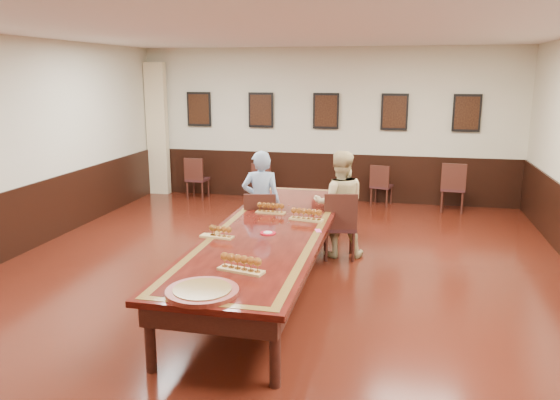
% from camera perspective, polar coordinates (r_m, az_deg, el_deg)
% --- Properties ---
extents(floor, '(8.00, 10.00, 0.02)m').
position_cam_1_polar(floor, '(7.17, -0.87, -8.78)').
color(floor, black).
rests_on(floor, ground).
extents(ceiling, '(8.00, 10.00, 0.02)m').
position_cam_1_polar(ceiling, '(6.68, -0.97, 17.82)').
color(ceiling, white).
rests_on(ceiling, floor).
extents(wall_back, '(8.00, 0.02, 3.20)m').
position_cam_1_polar(wall_back, '(11.63, 4.84, 7.80)').
color(wall_back, beige).
rests_on(wall_back, floor).
extents(chair_man, '(0.54, 0.58, 0.98)m').
position_cam_1_polar(chair_man, '(8.09, -2.01, -2.47)').
color(chair_man, '#321616').
rests_on(chair_man, floor).
extents(chair_woman, '(0.56, 0.59, 1.01)m').
position_cam_1_polar(chair_woman, '(8.03, 6.23, -2.57)').
color(chair_woman, '#321616').
rests_on(chair_woman, floor).
extents(spare_chair_a, '(0.44, 0.48, 0.91)m').
position_cam_1_polar(spare_chair_a, '(11.97, -8.61, 2.31)').
color(spare_chair_a, '#321616').
rests_on(spare_chair_a, floor).
extents(spare_chair_b, '(0.42, 0.45, 0.85)m').
position_cam_1_polar(spare_chair_b, '(11.51, -1.80, 1.88)').
color(spare_chair_b, '#321616').
rests_on(spare_chair_b, floor).
extents(spare_chair_c, '(0.50, 0.52, 0.85)m').
position_cam_1_polar(spare_chair_c, '(11.42, 10.57, 1.58)').
color(spare_chair_c, '#321616').
rests_on(spare_chair_c, floor).
extents(spare_chair_d, '(0.51, 0.55, 0.98)m').
position_cam_1_polar(spare_chair_d, '(11.23, 17.64, 1.33)').
color(spare_chair_d, '#321616').
rests_on(spare_chair_d, floor).
extents(person_man, '(0.63, 0.48, 1.57)m').
position_cam_1_polar(person_man, '(8.12, -1.98, -0.28)').
color(person_man, teal).
rests_on(person_man, floor).
extents(person_woman, '(0.88, 0.74, 1.58)m').
position_cam_1_polar(person_woman, '(8.06, 6.22, -0.42)').
color(person_woman, '#D4BF84').
rests_on(person_woman, floor).
extents(pink_phone, '(0.10, 0.14, 0.01)m').
position_cam_1_polar(pink_phone, '(6.79, 4.01, -3.22)').
color(pink_phone, '#F652B0').
rests_on(pink_phone, conference_table).
extents(curtain, '(0.45, 0.18, 2.90)m').
position_cam_1_polar(curtain, '(12.53, -12.69, 7.22)').
color(curtain, '#CDBC8D').
rests_on(curtain, floor).
extents(wainscoting, '(8.00, 10.00, 1.00)m').
position_cam_1_polar(wainscoting, '(6.99, -0.89, -4.90)').
color(wainscoting, black).
rests_on(wainscoting, floor).
extents(conference_table, '(1.40, 5.00, 0.76)m').
position_cam_1_polar(conference_table, '(6.96, -0.89, -4.03)').
color(conference_table, black).
rests_on(conference_table, floor).
extents(posters, '(6.14, 0.04, 0.74)m').
position_cam_1_polar(posters, '(11.54, 4.82, 9.26)').
color(posters, black).
rests_on(posters, wall_back).
extents(flight_a, '(0.42, 0.15, 0.15)m').
position_cam_1_polar(flight_a, '(7.61, -0.99, -0.90)').
color(flight_a, '#A98647').
rests_on(flight_a, conference_table).
extents(flight_b, '(0.47, 0.21, 0.17)m').
position_cam_1_polar(flight_b, '(7.24, 2.76, -1.58)').
color(flight_b, '#A98647').
rests_on(flight_b, conference_table).
extents(flight_c, '(0.42, 0.18, 0.15)m').
position_cam_1_polar(flight_c, '(6.53, -6.49, -3.36)').
color(flight_c, '#A98647').
rests_on(flight_c, conference_table).
extents(flight_d, '(0.49, 0.25, 0.18)m').
position_cam_1_polar(flight_d, '(5.40, -4.11, -6.70)').
color(flight_d, '#A98647').
rests_on(flight_d, conference_table).
extents(red_plate_grp, '(0.19, 0.19, 0.02)m').
position_cam_1_polar(red_plate_grp, '(6.66, -1.27, -3.49)').
color(red_plate_grp, '#AC0B1A').
rests_on(red_plate_grp, conference_table).
extents(carved_platter, '(0.70, 0.70, 0.05)m').
position_cam_1_polar(carved_platter, '(4.95, -8.12, -9.43)').
color(carved_platter, '#571811').
rests_on(carved_platter, conference_table).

